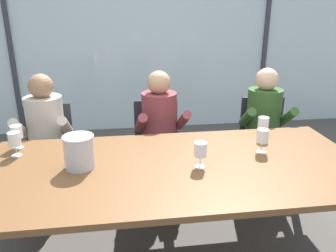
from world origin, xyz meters
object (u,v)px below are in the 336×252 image
at_px(chair_left_of_center, 156,140).
at_px(wine_glass_by_right_taster, 263,137).
at_px(wine_glass_near_bucket, 17,133).
at_px(wine_glass_center_pour, 200,150).
at_px(wine_glass_by_left_taster, 263,124).
at_px(person_olive_shirt, 265,123).
at_px(chair_center, 263,135).
at_px(wine_glass_spare_empty, 14,139).
at_px(ice_bucket_primary, 79,151).
at_px(dining_table, 175,173).
at_px(chair_near_curtain, 50,145).
at_px(person_maroon_top, 161,128).
at_px(person_beige_jumper, 45,134).

height_order(chair_left_of_center, wine_glass_by_right_taster, wine_glass_by_right_taster).
bearing_deg(wine_glass_near_bucket, wine_glass_center_pour, -21.52).
relative_size(chair_left_of_center, wine_glass_by_left_taster, 4.96).
distance_m(person_olive_shirt, wine_glass_near_bucket, 2.15).
bearing_deg(chair_center, wine_glass_near_bucket, -158.26).
height_order(person_olive_shirt, wine_glass_near_bucket, person_olive_shirt).
relative_size(wine_glass_center_pour, wine_glass_by_right_taster, 1.00).
relative_size(chair_left_of_center, wine_glass_near_bucket, 4.96).
height_order(chair_center, wine_glass_spare_empty, wine_glass_spare_empty).
xyz_separation_m(ice_bucket_primary, wine_glass_by_right_taster, (1.26, 0.07, 0.00)).
xyz_separation_m(dining_table, chair_left_of_center, (-0.02, 1.02, -0.17)).
bearing_deg(chair_near_curtain, wine_glass_spare_empty, -101.33).
relative_size(person_maroon_top, wine_glass_spare_empty, 6.79).
bearing_deg(wine_glass_spare_empty, person_olive_shirt, 15.04).
relative_size(person_olive_shirt, wine_glass_center_pour, 6.79).
xyz_separation_m(chair_left_of_center, ice_bucket_primary, (-0.60, -0.96, 0.34)).
xyz_separation_m(chair_center, wine_glass_center_pour, (-0.89, -1.04, 0.35)).
xyz_separation_m(chair_center, person_maroon_top, (-1.03, -0.13, 0.17)).
height_order(dining_table, person_olive_shirt, person_olive_shirt).
distance_m(wine_glass_center_pour, wine_glass_spare_empty, 1.29).
bearing_deg(wine_glass_center_pour, ice_bucket_primary, 172.18).
bearing_deg(dining_table, person_beige_jumper, 139.58).
distance_m(chair_near_curtain, wine_glass_spare_empty, 0.80).
bearing_deg(person_beige_jumper, chair_center, 3.79).
bearing_deg(wine_glass_by_left_taster, wine_glass_spare_empty, -177.57).
relative_size(dining_table, chair_center, 2.95).
relative_size(chair_near_curtain, wine_glass_near_bucket, 4.96).
bearing_deg(wine_glass_near_bucket, chair_left_of_center, 27.75).
bearing_deg(wine_glass_center_pour, wine_glass_spare_empty, 164.05).
xyz_separation_m(person_maroon_top, wine_glass_by_right_taster, (0.64, -0.74, 0.17)).
distance_m(chair_center, person_maroon_top, 1.06).
bearing_deg(chair_left_of_center, wine_glass_center_pour, -77.69).
xyz_separation_m(person_beige_jumper, person_maroon_top, (1.02, 0.00, 0.00)).
height_order(person_maroon_top, wine_glass_by_right_taster, person_maroon_top).
distance_m(chair_near_curtain, wine_glass_center_pour, 1.62).
bearing_deg(ice_bucket_primary, chair_center, 29.39).
relative_size(chair_center, wine_glass_near_bucket, 4.96).
relative_size(person_beige_jumper, wine_glass_by_left_taster, 6.79).
bearing_deg(dining_table, chair_left_of_center, 91.11).
distance_m(person_beige_jumper, wine_glass_spare_empty, 0.59).
relative_size(dining_table, wine_glass_near_bucket, 14.62).
bearing_deg(wine_glass_spare_empty, wine_glass_near_bucket, 99.33).
xyz_separation_m(chair_left_of_center, person_olive_shirt, (1.02, -0.16, 0.17)).
xyz_separation_m(person_beige_jumper, person_olive_shirt, (2.01, 0.00, 0.00)).
relative_size(wine_glass_by_left_taster, wine_glass_by_right_taster, 1.00).
relative_size(chair_near_curtain, wine_glass_spare_empty, 4.96).
relative_size(person_beige_jumper, wine_glass_center_pour, 6.79).
bearing_deg(person_olive_shirt, chair_center, 76.28).
bearing_deg(person_maroon_top, person_beige_jumper, 175.52).
bearing_deg(ice_bucket_primary, person_beige_jumper, 115.80).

